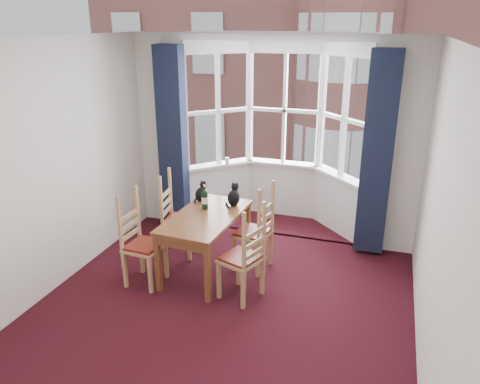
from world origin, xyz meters
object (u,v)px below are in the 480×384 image
at_px(cat_left, 201,193).
at_px(chair_left_near, 138,245).
at_px(dining_table, 206,223).
at_px(cat_right, 234,197).
at_px(chair_right_near, 247,262).
at_px(candle_tall, 227,161).
at_px(chair_right_far, 259,235).
at_px(chair_left_far, 174,220).
at_px(wine_bottle, 205,199).

bearing_deg(cat_left, chair_left_near, -115.35).
distance_m(dining_table, cat_right, 0.52).
distance_m(chair_right_near, candle_tall, 2.39).
xyz_separation_m(chair_right_far, cat_right, (-0.39, 0.18, 0.39)).
distance_m(chair_right_near, cat_left, 1.32).
height_order(chair_right_near, cat_left, cat_left).
bearing_deg(cat_right, chair_left_far, -172.31).
bearing_deg(wine_bottle, chair_left_near, -131.51).
height_order(chair_left_near, candle_tall, candle_tall).
relative_size(cat_left, wine_bottle, 0.86).
xyz_separation_m(chair_right_near, cat_right, (-0.45, 0.87, 0.39)).
bearing_deg(dining_table, chair_left_near, -144.39).
bearing_deg(chair_left_far, chair_left_near, -95.86).
height_order(cat_left, candle_tall, cat_left).
height_order(chair_right_near, cat_right, cat_right).
distance_m(dining_table, wine_bottle, 0.31).
distance_m(chair_left_far, cat_right, 0.90).
relative_size(chair_left_far, wine_bottle, 2.94).
xyz_separation_m(dining_table, chair_right_far, (0.60, 0.24, -0.18)).
xyz_separation_m(chair_left_far, cat_left, (0.35, 0.13, 0.38)).
relative_size(wine_bottle, candle_tall, 2.81).
distance_m(cat_left, wine_bottle, 0.30).
xyz_separation_m(cat_left, wine_bottle, (0.15, -0.25, 0.04)).
height_order(chair_right_far, cat_right, cat_right).
xyz_separation_m(dining_table, cat_left, (-0.24, 0.44, 0.20)).
bearing_deg(cat_left, chair_left_far, -160.38).
height_order(cat_left, cat_right, cat_right).
bearing_deg(chair_right_far, cat_right, 154.74).
height_order(dining_table, chair_left_far, chair_left_far).
relative_size(chair_left_far, cat_left, 3.43).
relative_size(dining_table, wine_bottle, 4.43).
height_order(chair_right_far, wine_bottle, wine_bottle).
bearing_deg(wine_bottle, chair_right_near, -40.20).
xyz_separation_m(chair_right_near, candle_tall, (-0.99, 2.13, 0.45)).
relative_size(chair_right_near, cat_left, 3.43).
bearing_deg(chair_right_far, chair_left_far, 176.42).
relative_size(cat_right, wine_bottle, 0.95).
relative_size(chair_right_far, wine_bottle, 2.94).
bearing_deg(cat_left, chair_right_far, -13.44).
relative_size(chair_left_near, chair_right_far, 1.00).
bearing_deg(wine_bottle, chair_left_far, 165.91).
distance_m(chair_left_far, candle_tall, 1.46).
xyz_separation_m(chair_left_far, chair_right_near, (1.26, -0.76, 0.00)).
distance_m(dining_table, chair_left_near, 0.84).
relative_size(chair_right_near, chair_right_far, 1.00).
height_order(cat_left, wine_bottle, wine_bottle).
bearing_deg(dining_table, chair_right_far, 21.43).
bearing_deg(chair_right_near, chair_left_near, -178.69).
distance_m(chair_right_near, chair_right_far, 0.69).
bearing_deg(chair_left_near, cat_right, 45.45).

